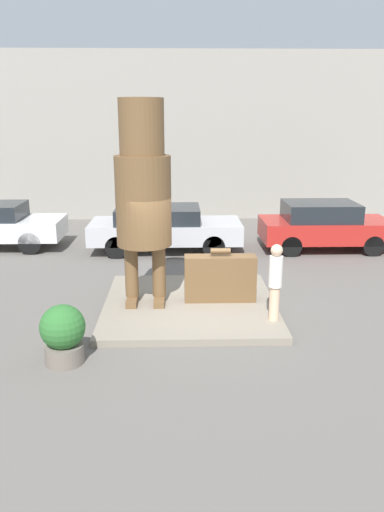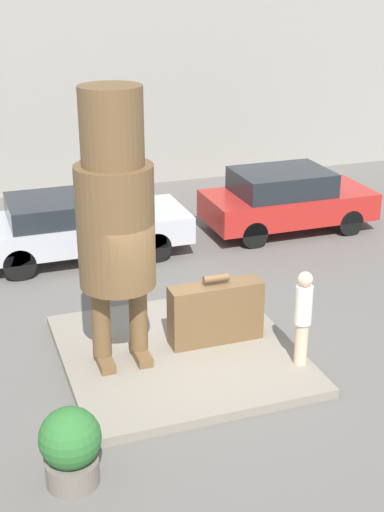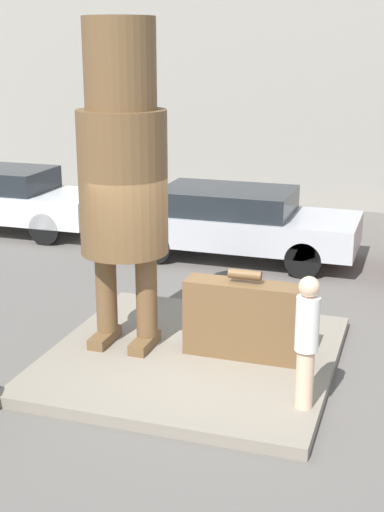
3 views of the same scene
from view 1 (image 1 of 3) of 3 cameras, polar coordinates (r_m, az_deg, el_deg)
ground_plane at (r=11.25m, az=-0.27°, el=-5.98°), size 60.00×60.00×0.00m
pedestal at (r=11.22m, az=-0.27°, el=-5.63°), size 3.79×3.88×0.15m
building_backdrop at (r=20.72m, az=-0.93°, el=13.44°), size 28.00×0.60×6.61m
statue_figure at (r=10.61m, az=-5.62°, el=7.74°), size 1.18×1.18×4.37m
giant_suitcase at (r=11.16m, az=3.23°, el=-2.52°), size 1.59×0.42×1.21m
tourist at (r=10.10m, az=9.51°, el=-2.63°), size 0.27×0.27×1.59m
parked_car_silver at (r=15.77m, az=-3.26°, el=3.34°), size 4.72×1.89×1.41m
parked_car_red at (r=16.46m, az=14.84°, el=3.47°), size 4.06×1.85×1.52m
planter_pot at (r=8.98m, az=-14.52°, el=-8.57°), size 0.78×0.78×1.06m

